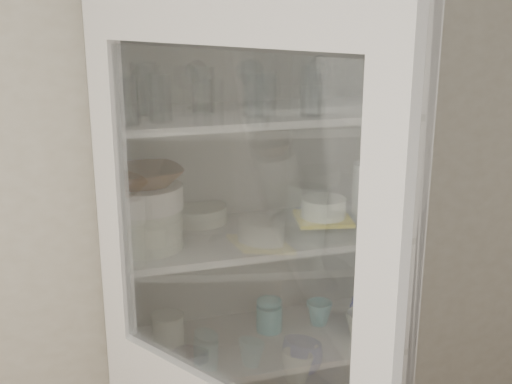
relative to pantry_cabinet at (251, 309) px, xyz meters
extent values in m
cube|color=#BEB7A6|center=(-0.20, 0.16, 0.36)|extent=(3.60, 0.02, 2.60)
cube|color=silver|center=(-0.48, -0.06, 0.11)|extent=(0.03, 0.45, 2.10)
cube|color=silver|center=(0.48, -0.06, 0.11)|extent=(0.03, 0.45, 2.10)
cube|color=#989694|center=(0.00, 0.15, 0.11)|extent=(1.00, 0.03, 2.10)
cube|color=silver|center=(0.00, -0.08, -0.09)|extent=(0.94, 0.42, 0.02)
cube|color=silver|center=(0.00, -0.08, 0.31)|extent=(0.94, 0.42, 0.02)
cube|color=silver|center=(0.00, -0.08, 0.71)|extent=(0.94, 0.42, 0.02)
cube|color=silver|center=(-0.26, -0.67, 1.01)|extent=(0.51, 0.79, 0.10)
cube|color=silver|center=(-0.48, -0.33, 0.56)|extent=(0.08, 0.10, 0.80)
cube|color=silver|center=(-0.05, -1.02, 0.56)|extent=(0.08, 0.10, 0.80)
cube|color=silver|center=(-0.26, -0.67, 0.56)|extent=(0.39, 0.62, 0.78)
cylinder|color=silver|center=(-0.41, -0.19, 0.79)|extent=(0.09, 0.09, 0.13)
cylinder|color=silver|center=(-0.32, -0.18, 0.79)|extent=(0.07, 0.07, 0.13)
cylinder|color=silver|center=(-0.01, -0.18, 0.78)|extent=(0.07, 0.07, 0.13)
cylinder|color=silver|center=(-0.04, -0.17, 0.78)|extent=(0.08, 0.08, 0.13)
cylinder|color=silver|center=(0.14, -0.19, 0.79)|extent=(0.09, 0.09, 0.15)
cylinder|color=silver|center=(0.12, -0.22, 0.79)|extent=(0.08, 0.08, 0.13)
cylinder|color=silver|center=(0.41, -0.17, 0.80)|extent=(0.08, 0.08, 0.16)
cylinder|color=silver|center=(-0.33, -0.04, 0.79)|extent=(0.09, 0.09, 0.15)
cylinder|color=silver|center=(-0.34, -0.04, 0.80)|extent=(0.10, 0.10, 0.16)
cylinder|color=silver|center=(-0.17, -0.09, 0.79)|extent=(0.09, 0.09, 0.14)
cylinder|color=beige|center=(-0.37, -0.11, 0.38)|extent=(0.22, 0.22, 0.13)
cylinder|color=beige|center=(-0.16, 0.08, 0.35)|extent=(0.19, 0.19, 0.06)
cylinder|color=silver|center=(-0.37, -0.11, 0.48)|extent=(0.24, 0.24, 0.07)
imported|color=#48250D|center=(-0.37, -0.11, 0.55)|extent=(0.25, 0.25, 0.06)
cylinder|color=silver|center=(0.23, -0.09, 0.33)|extent=(0.45, 0.45, 0.02)
cube|color=yellow|center=(0.23, -0.09, 0.35)|extent=(0.21, 0.21, 0.01)
cylinder|color=beige|center=(0.23, -0.09, 0.39)|extent=(0.19, 0.19, 0.07)
cylinder|color=silver|center=(0.41, -0.08, 0.42)|extent=(0.13, 0.13, 0.20)
imported|color=#1B299E|center=(0.41, -0.11, -0.03)|extent=(0.18, 0.18, 0.11)
imported|color=teal|center=(0.25, -0.03, -0.04)|extent=(0.11, 0.11, 0.09)
imported|color=beige|center=(0.35, -0.17, -0.03)|extent=(0.12, 0.12, 0.10)
cylinder|color=teal|center=(0.06, -0.02, -0.03)|extent=(0.09, 0.09, 0.09)
ellipsoid|color=teal|center=(0.06, -0.02, 0.02)|extent=(0.09, 0.09, 0.02)
cylinder|color=#B8B4C8|center=(-0.26, -0.15, -0.06)|extent=(0.10, 0.10, 0.04)
cylinder|color=beige|center=(-0.31, -0.05, -0.01)|extent=(0.13, 0.13, 0.13)
camera|label=1|loc=(-0.59, -1.98, 1.04)|focal=45.00mm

